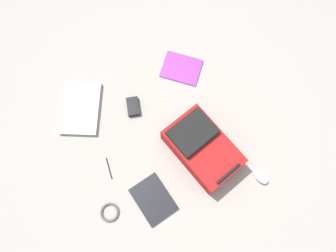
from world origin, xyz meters
TOP-DOWN VIEW (x-y plane):
  - ground_plane at (0.00, 0.00)m, footprint 3.89×3.89m
  - backpack at (-0.12, 0.21)m, footprint 0.37×0.50m
  - laptop at (0.43, -0.38)m, footprint 0.38×0.42m
  - book_manual at (-0.28, -0.34)m, footprint 0.32×0.32m
  - book_blue at (0.28, 0.34)m, footprint 0.22×0.28m
  - computer_mouse at (-0.36, 0.52)m, footprint 0.08×0.12m
  - cable_coil at (0.54, 0.29)m, footprint 0.11×0.11m
  - power_brick at (0.13, -0.24)m, footprint 0.11×0.14m
  - pen_black at (0.43, 0.05)m, footprint 0.03×0.14m

SIDE VIEW (x-z plane):
  - ground_plane at x=0.00m, z-range 0.00..0.00m
  - pen_black at x=0.43m, z-range 0.00..0.01m
  - book_manual at x=-0.28m, z-range 0.00..0.01m
  - cable_coil at x=0.54m, z-range 0.00..0.01m
  - book_blue at x=0.28m, z-range 0.00..0.02m
  - laptop at x=0.43m, z-range 0.00..0.03m
  - power_brick at x=0.13m, z-range 0.00..0.03m
  - computer_mouse at x=-0.36m, z-range 0.00..0.04m
  - backpack at x=-0.12m, z-range -0.01..0.17m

